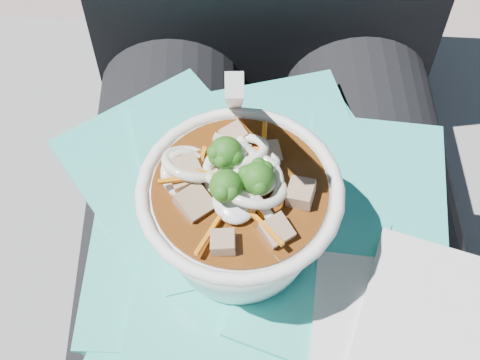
{
  "coord_description": "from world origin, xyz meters",
  "views": [
    {
      "loc": [
        -0.03,
        -0.24,
        1.09
      ],
      "look_at": [
        -0.03,
        -0.0,
        0.73
      ],
      "focal_mm": 50.0,
      "sensor_mm": 36.0,
      "label": 1
    }
  ],
  "objects_px": {
    "lap": "(274,290)",
    "person_body": "(271,189)",
    "stone_ledge": "(260,284)",
    "udon_bowl": "(239,208)",
    "plastic_bag": "(240,235)"
  },
  "relations": [
    {
      "from": "lap",
      "to": "person_body",
      "type": "xyz_separation_m",
      "value": [
        0.0,
        0.09,
        0.02
      ]
    },
    {
      "from": "person_body",
      "to": "plastic_bag",
      "type": "xyz_separation_m",
      "value": [
        -0.03,
        -0.08,
        0.06
      ]
    },
    {
      "from": "stone_ledge",
      "to": "udon_bowl",
      "type": "relative_size",
      "value": 5.36
    },
    {
      "from": "person_body",
      "to": "plastic_bag",
      "type": "relative_size",
      "value": 2.54
    },
    {
      "from": "lap",
      "to": "stone_ledge",
      "type": "bearing_deg",
      "value": 90.0
    },
    {
      "from": "stone_ledge",
      "to": "plastic_bag",
      "type": "xyz_separation_m",
      "value": [
        -0.03,
        -0.14,
        0.4
      ]
    },
    {
      "from": "person_body",
      "to": "udon_bowl",
      "type": "xyz_separation_m",
      "value": [
        -0.03,
        -0.09,
        0.12
      ]
    },
    {
      "from": "person_body",
      "to": "udon_bowl",
      "type": "height_order",
      "value": "person_body"
    },
    {
      "from": "stone_ledge",
      "to": "udon_bowl",
      "type": "xyz_separation_m",
      "value": [
        -0.03,
        -0.15,
        0.46
      ]
    },
    {
      "from": "lap",
      "to": "udon_bowl",
      "type": "distance_m",
      "value": 0.15
    },
    {
      "from": "person_body",
      "to": "plastic_bag",
      "type": "height_order",
      "value": "person_body"
    },
    {
      "from": "stone_ledge",
      "to": "udon_bowl",
      "type": "height_order",
      "value": "udon_bowl"
    },
    {
      "from": "stone_ledge",
      "to": "udon_bowl",
      "type": "bearing_deg",
      "value": -101.21
    },
    {
      "from": "person_body",
      "to": "stone_ledge",
      "type": "bearing_deg",
      "value": 90.0
    },
    {
      "from": "person_body",
      "to": "lap",
      "type": "bearing_deg",
      "value": -90.0
    }
  ]
}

